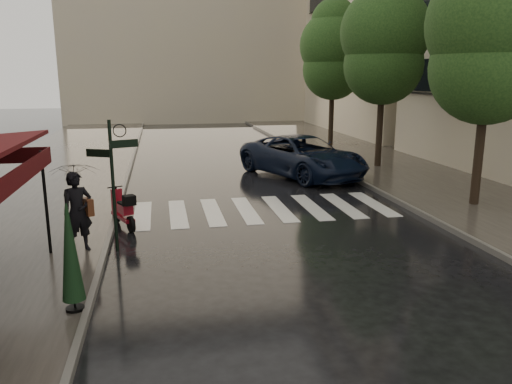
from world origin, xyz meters
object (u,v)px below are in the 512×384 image
object	(u,v)px
pedestrian_with_umbrella	(75,179)
parasol_back	(70,249)
parked_car	(302,156)
scooter	(123,210)

from	to	relation	value
pedestrian_with_umbrella	parasol_back	bearing A→B (deg)	-112.37
parked_car	parasol_back	size ratio (longest dim) A/B	2.89
parked_car	pedestrian_with_umbrella	bearing A→B (deg)	-156.72
pedestrian_with_umbrella	parked_car	size ratio (longest dim) A/B	0.43
pedestrian_with_umbrella	scooter	world-z (taller)	pedestrian_with_umbrella
parked_car	parasol_back	bearing A→B (deg)	-146.36
parasol_back	scooter	bearing A→B (deg)	84.47
parasol_back	pedestrian_with_umbrella	bearing A→B (deg)	96.30
scooter	parasol_back	xyz separation A→B (m)	(-0.50, -5.18, 0.75)
scooter	parasol_back	size ratio (longest dim) A/B	0.73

